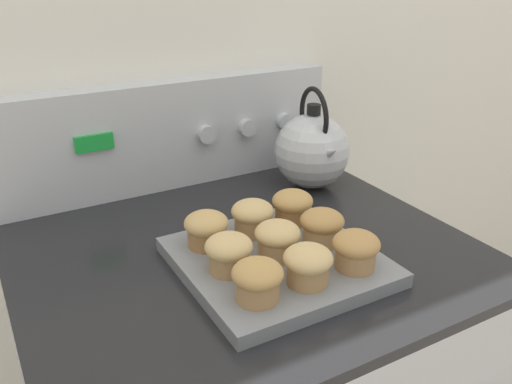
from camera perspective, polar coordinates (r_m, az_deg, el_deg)
The scene contains 13 objects.
wall_back at distance 1.13m, azimuth -10.64°, elevation 15.42°, with size 8.00×0.05×2.40m.
control_panel at distance 1.12m, azimuth -8.99°, elevation 6.02°, with size 0.71×0.07×0.22m.
muffin_pan at distance 0.84m, azimuth 2.22°, elevation -7.29°, with size 0.29×0.29×0.02m.
muffin_r0_c0 at distance 0.72m, azimuth 0.16°, elevation -9.18°, with size 0.07×0.07×0.06m.
muffin_r0_c1 at distance 0.76m, azimuth 5.49°, elevation -7.55°, with size 0.07×0.07×0.06m.
muffin_r0_c2 at distance 0.80m, azimuth 10.47°, elevation -5.93°, with size 0.07×0.07×0.06m.
muffin_r1_c0 at distance 0.78m, azimuth -2.87°, elevation -6.33°, with size 0.07×0.07×0.06m.
muffin_r1_c1 at distance 0.82m, azimuth 2.28°, elevation -4.92°, with size 0.07×0.07×0.06m.
muffin_r1_c2 at distance 0.86m, azimuth 6.96°, elevation -3.57°, with size 0.07×0.07×0.06m.
muffin_r2_c0 at distance 0.85m, azimuth -5.24°, elevation -3.83°, with size 0.07×0.07×0.06m.
muffin_r2_c1 at distance 0.88m, azimuth -0.38°, elevation -2.56°, with size 0.07×0.07×0.06m.
muffin_r2_c2 at distance 0.92m, azimuth 3.85°, elevation -1.44°, with size 0.07×0.07×0.06m.
tea_kettle at distance 1.11m, azimuth 5.95°, elevation 4.46°, with size 0.15×0.18×0.21m.
Camera 1 is at (-0.36, -0.36, 1.36)m, focal length 38.00 mm.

